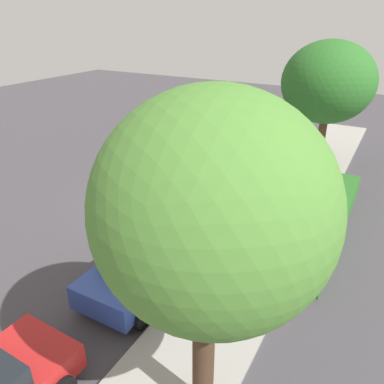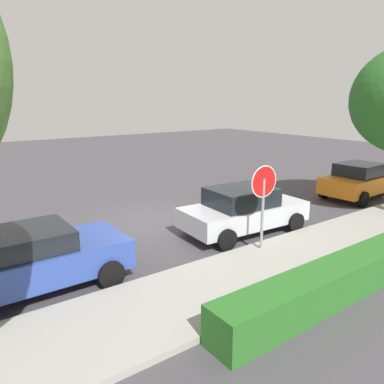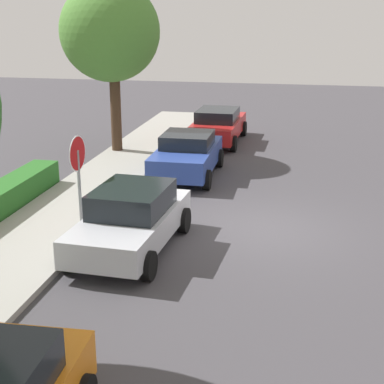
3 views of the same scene
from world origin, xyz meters
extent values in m
plane|color=#423F44|center=(0.00, 0.00, 0.00)|extent=(60.00, 60.00, 0.00)
cube|color=#9E9B93|center=(0.00, 5.35, 0.07)|extent=(32.00, 2.60, 0.14)
cylinder|color=gray|center=(-1.14, 4.44, 1.07)|extent=(0.08, 0.08, 2.14)
cylinder|color=white|center=(-1.14, 4.44, 2.06)|extent=(0.88, 0.06, 0.89)
cylinder|color=red|center=(-1.14, 4.44, 2.06)|extent=(0.83, 0.07, 0.83)
cube|color=silver|center=(-1.94, 2.90, 0.61)|extent=(4.23, 2.03, 0.62)
cube|color=black|center=(-1.80, 2.89, 1.21)|extent=(2.10, 1.69, 0.57)
cylinder|color=black|center=(-0.49, 3.71, 0.32)|extent=(0.65, 0.26, 0.64)
cylinder|color=black|center=(-0.59, 1.93, 0.32)|extent=(0.65, 0.26, 0.64)
cylinder|color=black|center=(-3.30, 3.88, 0.32)|extent=(0.65, 0.26, 0.64)
cylinder|color=black|center=(-3.40, 2.09, 0.32)|extent=(0.65, 0.26, 0.64)
cube|color=#2D479E|center=(4.47, 2.90, 0.65)|extent=(4.09, 1.85, 0.69)
cube|color=black|center=(4.59, 2.90, 1.23)|extent=(1.78, 1.61, 0.46)
cylinder|color=black|center=(3.08, 3.79, 0.32)|extent=(0.64, 0.23, 0.64)
cylinder|color=black|center=(3.10, 1.98, 0.32)|extent=(0.64, 0.23, 0.64)
cube|color=orange|center=(-9.12, 2.65, 0.65)|extent=(4.00, 1.90, 0.69)
cube|color=black|center=(-8.92, 2.66, 1.26)|extent=(1.84, 1.60, 0.54)
cylinder|color=black|center=(-7.81, 3.57, 0.32)|extent=(0.65, 0.25, 0.64)
cylinder|color=black|center=(-7.75, 1.83, 0.32)|extent=(0.65, 0.25, 0.64)
cylinder|color=black|center=(-10.42, 1.73, 0.32)|extent=(0.65, 0.25, 0.64)
cube|color=#286623|center=(-1.24, 7.10, 0.40)|extent=(7.85, 0.82, 0.80)
camera|label=1|loc=(11.45, 8.40, 7.23)|focal=35.00mm
camera|label=2|loc=(6.17, 11.27, 4.24)|focal=35.00mm
camera|label=3|loc=(-14.19, -0.98, 5.46)|focal=55.00mm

